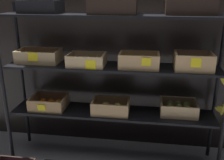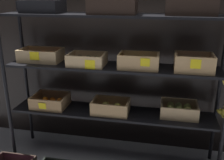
{
  "view_description": "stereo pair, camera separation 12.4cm",
  "coord_description": "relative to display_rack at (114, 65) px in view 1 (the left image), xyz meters",
  "views": [
    {
      "loc": [
        0.3,
        -2.12,
        1.53
      ],
      "look_at": [
        0.0,
        0.0,
        0.8
      ],
      "focal_mm": 41.82,
      "sensor_mm": 36.0,
      "label": 1
    },
    {
      "loc": [
        0.42,
        -2.1,
        1.53
      ],
      "look_at": [
        0.0,
        0.0,
        0.8
      ],
      "focal_mm": 41.82,
      "sensor_mm": 36.0,
      "label": 2
    }
  ],
  "objects": [
    {
      "name": "ground_plane",
      "position": [
        -0.02,
        -0.0,
        -0.93
      ],
      "size": [
        10.0,
        10.0,
        0.0
      ],
      "primitive_type": "plane",
      "color": "gray"
    },
    {
      "name": "display_rack",
      "position": [
        0.0,
        0.0,
        0.0
      ],
      "size": [
        1.98,
        0.38,
        1.49
      ],
      "color": "black",
      "rests_on": "ground_plane"
    },
    {
      "name": "storefront_wall",
      "position": [
        -0.02,
        0.37,
        0.41
      ],
      "size": [
        4.25,
        0.12,
        2.68
      ],
      "primitive_type": "cube",
      "color": "black",
      "rests_on": "ground_plane"
    }
  ]
}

